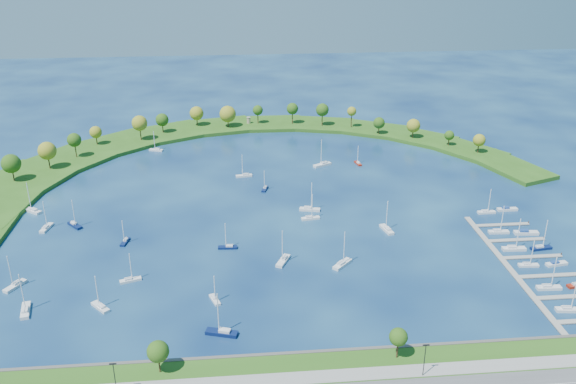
{
  "coord_description": "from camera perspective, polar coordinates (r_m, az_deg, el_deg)",
  "views": [
    {
      "loc": [
        -17.6,
        -238.54,
        110.68
      ],
      "look_at": [
        5.0,
        5.0,
        4.0
      ],
      "focal_mm": 37.52,
      "sensor_mm": 36.0,
      "label": 1
    }
  ],
  "objects": [
    {
      "name": "moored_boat_9",
      "position": [
        210.02,
        -23.63,
        -10.18
      ],
      "size": [
        4.44,
        9.44,
        13.39
      ],
      "rotation": [
        0.0,
        0.0,
        1.79
      ],
      "color": "silver",
      "rests_on": "ground"
    },
    {
      "name": "moored_boat_6",
      "position": [
        184.73,
        -6.28,
        -13.03
      ],
      "size": [
        10.02,
        5.43,
        14.2
      ],
      "rotation": [
        0.0,
        0.0,
        2.84
      ],
      "color": "#0B1845",
      "rests_on": "ground"
    },
    {
      "name": "moored_boat_10",
      "position": [
        308.05,
        3.28,
        2.66
      ],
      "size": [
        9.96,
        6.95,
        14.4
      ],
      "rotation": [
        0.0,
        0.0,
        3.62
      ],
      "color": "silver",
      "rests_on": "ground"
    },
    {
      "name": "docked_boat_7",
      "position": [
        247.0,
        22.85,
        -4.84
      ],
      "size": [
        8.45,
        3.35,
        12.09
      ],
      "rotation": [
        0.0,
        0.0,
        0.13
      ],
      "color": "#0B1845",
      "rests_on": "ground"
    },
    {
      "name": "breakwater_trees",
      "position": [
        339.33,
        -7.15,
        6.19
      ],
      "size": [
        240.9,
        89.15,
        14.22
      ],
      "color": "#382314",
      "rests_on": "breakwater"
    },
    {
      "name": "moored_boat_4",
      "position": [
        199.71,
        -6.96,
        -10.0
      ],
      "size": [
        4.07,
        6.84,
        9.73
      ],
      "rotation": [
        0.0,
        0.0,
        5.07
      ],
      "color": "silver",
      "rests_on": "ground"
    },
    {
      "name": "breakwater",
      "position": [
        308.83,
        -10.29,
        2.37
      ],
      "size": [
        286.74,
        247.64,
        2.0
      ],
      "color": "#295215",
      "rests_on": "ground"
    },
    {
      "name": "harbor_tower",
      "position": [
        371.06,
        -3.75,
        6.81
      ],
      "size": [
        2.6,
        2.6,
        3.96
      ],
      "color": "gray",
      "rests_on": "breakwater"
    },
    {
      "name": "ground",
      "position": [
        263.56,
        -0.98,
        -1.27
      ],
      "size": [
        700.0,
        700.0,
        0.0
      ],
      "primitive_type": "plane",
      "color": "#071844",
      "rests_on": "ground"
    },
    {
      "name": "moored_boat_15",
      "position": [
        279.14,
        -2.21,
        0.38
      ],
      "size": [
        3.73,
        6.83,
        9.68
      ],
      "rotation": [
        0.0,
        0.0,
        4.41
      ],
      "color": "#0B1845",
      "rests_on": "ground"
    },
    {
      "name": "moored_boat_8",
      "position": [
        224.87,
        -24.45,
        -8.01
      ],
      "size": [
        6.33,
        8.46,
        12.39
      ],
      "rotation": [
        0.0,
        0.0,
        4.18
      ],
      "color": "silver",
      "rests_on": "ground"
    },
    {
      "name": "docked_boat_2",
      "position": [
        222.12,
        23.48,
        -8.23
      ],
      "size": [
        8.43,
        2.78,
        12.23
      ],
      "rotation": [
        0.0,
        0.0,
        -0.05
      ],
      "color": "silver",
      "rests_on": "ground"
    },
    {
      "name": "docked_boat_6",
      "position": [
        242.62,
        20.61,
        -4.98
      ],
      "size": [
        8.99,
        2.89,
        13.07
      ],
      "rotation": [
        0.0,
        0.0,
        -0.05
      ],
      "color": "silver",
      "rests_on": "ground"
    },
    {
      "name": "docked_boat_8",
      "position": [
        253.73,
        19.33,
        -3.51
      ],
      "size": [
        8.2,
        2.7,
        11.89
      ],
      "rotation": [
        0.0,
        0.0,
        -0.05
      ],
      "color": "silver",
      "rests_on": "ground"
    },
    {
      "name": "moored_boat_17",
      "position": [
        229.5,
        -5.73,
        -5.15
      ],
      "size": [
        7.35,
        2.42,
        10.66
      ],
      "rotation": [
        0.0,
        0.0,
        3.09
      ],
      "color": "#0B1845",
      "rests_on": "ground"
    },
    {
      "name": "moored_boat_0",
      "position": [
        244.42,
        9.35,
        -3.46
      ],
      "size": [
        4.36,
        9.06,
        12.84
      ],
      "rotation": [
        0.0,
        0.0,
        1.8
      ],
      "color": "silver",
      "rests_on": "ground"
    },
    {
      "name": "docked_boat_9",
      "position": [
        256.77,
        21.61,
        -3.59
      ],
      "size": [
        9.72,
        3.62,
        1.94
      ],
      "rotation": [
        0.0,
        0.0,
        -0.1
      ],
      "color": "silver",
      "rests_on": "ground"
    },
    {
      "name": "docked_boat_10",
      "position": [
        269.48,
        18.29,
        -1.75
      ],
      "size": [
        7.62,
        2.22,
        11.16
      ],
      "rotation": [
        0.0,
        0.0,
        0.01
      ],
      "color": "silver",
      "rests_on": "ground"
    },
    {
      "name": "moored_boat_19",
      "position": [
        240.69,
        -15.19,
        -4.48
      ],
      "size": [
        3.19,
        6.89,
        9.78
      ],
      "rotation": [
        0.0,
        0.0,
        4.5
      ],
      "color": "#0B1845",
      "rests_on": "ground"
    },
    {
      "name": "moored_boat_20",
      "position": [
        336.72,
        -12.39,
        3.97
      ],
      "size": [
        7.89,
        4.5,
        11.19
      ],
      "rotation": [
        0.0,
        0.0,
        2.81
      ],
      "color": "silver",
      "rests_on": "ground"
    },
    {
      "name": "docked_boat_0",
      "position": [
        212.87,
        25.05,
        -9.99
      ],
      "size": [
        8.4,
        3.2,
        12.04
      ],
      "rotation": [
        0.0,
        0.0,
        -0.11
      ],
      "color": "silver",
      "rests_on": "ground"
    },
    {
      "name": "moored_boat_2",
      "position": [
        219.43,
        -0.45,
        -6.44
      ],
      "size": [
        6.13,
        9.14,
        13.13
      ],
      "rotation": [
        0.0,
        0.0,
        4.26
      ],
      "color": "silver",
      "rests_on": "ground"
    },
    {
      "name": "moored_boat_13",
      "position": [
        311.91,
        6.65,
        2.78
      ],
      "size": [
        3.11,
        6.77,
        9.61
      ],
      "rotation": [
        0.0,
        0.0,
        1.77
      ],
      "color": "maroon",
      "rests_on": "ground"
    },
    {
      "name": "docked_boat_11",
      "position": [
        275.13,
        20.04,
        -1.53
      ],
      "size": [
        8.66,
        2.46,
        1.76
      ],
      "rotation": [
        0.0,
        0.0,
        0.0
      ],
      "color": "silver",
      "rests_on": "ground"
    },
    {
      "name": "moored_boat_14",
      "position": [
        279.18,
        -23.05,
        -1.58
      ],
      "size": [
        8.78,
        7.48,
        13.34
      ],
      "rotation": [
        0.0,
        0.0,
        2.5
      ],
      "color": "silver",
      "rests_on": "ground"
    },
    {
      "name": "moored_boat_7",
      "position": [
        215.19,
        -14.72,
        -7.99
      ],
      "size": [
        7.55,
        4.25,
        10.7
      ],
      "rotation": [
        0.0,
        0.0,
        0.32
      ],
      "color": "silver",
      "rests_on": "ground"
    },
    {
      "name": "docked_boat_4",
      "position": [
        233.37,
        21.83,
        -6.37
      ],
      "size": [
        7.34,
        2.6,
        10.59
      ],
      "rotation": [
        0.0,
        0.0,
        -0.08
      ],
      "color": "silver",
      "rests_on": "ground"
    },
    {
      "name": "moored_boat_16",
      "position": [
        261.42,
        -21.93,
        -3.1
      ],
      "size": [
        3.89,
        8.45,
        11.99
      ],
      "rotation": [
        0.0,
        0.0,
        1.37
      ],
      "color": "silver",
      "rests_on": "ground"
    },
    {
      "name": "moored_boat_5",
      "position": [
        218.17,
        5.17,
        -6.74
      ],
      "size": [
        8.14,
        8.26,
        13.32
      ],
      "rotation": [
        0.0,
        0.0,
        0.8
      ],
      "color": "silver",
      "rests_on": "ground"
    },
    {
      "name": "docked_boat_5",
      "position": [
        238.22,
        24.08,
        -6.22
      ],
      "size": [
        8.24,
        3.36,
        1.63
      ],
      "rotation": [
        0.0,
        0.0,
        0.14
      ],
      "color": "silver",
      "rests_on": "ground"
    },
    {
      "name": "moored_boat_12",
      "position": [
        203.65,
        -17.36,
        -10.28
      ],
      "size": [
        6.92,
        7.4,
        11.65
      ],
      "rotation": [
        0.0,
        0.0,
        2.3
      ],
      "color": "silver",
      "rests_on": "ground"
    },
    {
      "name": "moored_boat_18",
      "position": [
        250.79,
        2.14,
        -2.42
      ],
      "size": [
        7.96,
        3.36,
        11.34
      ],
      "rotation": [
        0.0,
        0.0,
        6.44
      ],
      "color": "silver",
      "rests_on": "ground"
    },
    {
      "name": "moored_boat_11",
      "position": [
        258.44,
        2.06,
        -1.58
      ],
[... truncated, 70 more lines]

